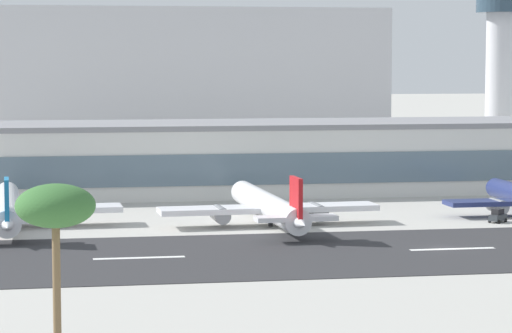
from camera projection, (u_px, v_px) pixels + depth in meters
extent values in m
plane|color=#B2AFA8|center=(442.00, 248.00, 161.09)|extent=(1400.00, 1400.00, 0.00)
cube|color=#2D2D30|center=(445.00, 249.00, 159.80)|extent=(800.00, 36.65, 0.08)
cube|color=white|center=(139.00, 258.00, 152.80)|extent=(12.00, 1.20, 0.01)
cube|color=white|center=(452.00, 249.00, 159.97)|extent=(12.00, 1.20, 0.01)
cube|color=silver|center=(240.00, 160.00, 228.04)|extent=(202.18, 25.81, 12.82)
cube|color=slate|center=(251.00, 169.00, 215.28)|extent=(196.12, 0.30, 5.77)
cube|color=gray|center=(240.00, 125.00, 227.41)|extent=(204.21, 26.07, 1.00)
cylinder|color=silver|center=(499.00, 92.00, 270.48)|extent=(6.20, 6.20, 36.71)
cylinder|color=#2D4251|center=(500.00, 2.00, 268.59)|extent=(11.16, 11.16, 4.87)
cube|color=#BCBCC1|center=(153.00, 82.00, 317.41)|extent=(123.04, 38.31, 39.51)
cylinder|color=silver|center=(7.00, 207.00, 181.46)|extent=(5.54, 39.60, 3.95)
sphere|color=silver|center=(7.00, 193.00, 200.69)|extent=(3.75, 3.75, 3.75)
cone|color=silver|center=(7.00, 225.00, 162.24)|extent=(3.84, 7.24, 3.55)
cube|color=silver|center=(7.00, 210.00, 180.73)|extent=(35.50, 7.34, 0.87)
cylinder|color=gray|center=(59.00, 213.00, 182.44)|extent=(2.79, 5.63, 2.57)
cube|color=silver|center=(7.00, 220.00, 163.74)|extent=(12.12, 3.74, 0.69)
cube|color=#1975B2|center=(7.00, 201.00, 163.49)|extent=(0.85, 5.35, 6.32)
cylinder|color=black|center=(8.00, 225.00, 179.77)|extent=(0.71, 0.71, 1.09)
cylinder|color=white|center=(268.00, 206.00, 183.77)|extent=(5.78, 39.29, 3.92)
sphere|color=white|center=(242.00, 192.00, 202.81)|extent=(3.72, 3.72, 3.72)
cone|color=white|center=(299.00, 222.00, 164.73)|extent=(3.86, 7.21, 3.52)
cube|color=white|center=(269.00, 209.00, 183.04)|extent=(34.89, 7.52, 0.86)
cylinder|color=gray|center=(317.00, 212.00, 184.77)|extent=(2.80, 5.60, 2.54)
cylinder|color=gray|center=(220.00, 214.00, 181.44)|extent=(2.80, 5.60, 2.54)
cube|color=white|center=(296.00, 218.00, 166.22)|extent=(11.92, 3.79, 0.69)
cube|color=red|center=(296.00, 199.00, 165.97)|extent=(0.88, 5.31, 6.26)
cylinder|color=black|center=(270.00, 223.00, 182.09)|extent=(0.70, 0.70, 1.08)
sphere|color=navy|center=(495.00, 188.00, 212.58)|extent=(3.33, 3.33, 3.33)
cylinder|color=gray|center=(497.00, 206.00, 193.52)|extent=(2.39, 4.95, 2.28)
cube|color=#2D3338|center=(498.00, 218.00, 186.46)|extent=(3.49, 3.26, 1.00)
cube|color=black|center=(498.00, 212.00, 186.37)|extent=(2.30, 2.20, 0.90)
cylinder|color=black|center=(506.00, 220.00, 186.82)|extent=(0.64, 0.60, 0.60)
cylinder|color=black|center=(497.00, 219.00, 187.87)|extent=(0.64, 0.60, 0.60)
cylinder|color=black|center=(499.00, 222.00, 185.14)|extent=(0.64, 0.60, 0.60)
cylinder|color=black|center=(490.00, 221.00, 186.19)|extent=(0.64, 0.60, 0.60)
cylinder|color=brown|center=(57.00, 286.00, 98.50)|extent=(0.69, 0.69, 13.73)
ellipsoid|color=#386B33|center=(55.00, 206.00, 97.88)|extent=(6.75, 6.75, 3.71)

